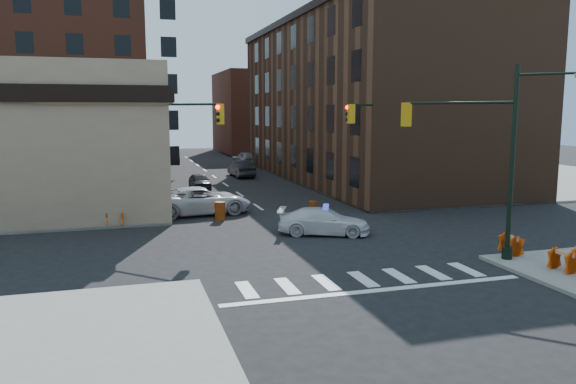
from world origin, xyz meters
TOP-DOWN VIEW (x-y plane):
  - ground at (0.00, 0.00)m, footprint 140.00×140.00m
  - sidewalk_ne at (23.00, 32.75)m, footprint 34.00×54.50m
  - apartment_block at (-18.50, 40.00)m, footprint 25.00×25.00m
  - commercial_row_ne at (13.00, 22.50)m, footprint 14.00×34.00m
  - filler_nw at (-16.00, 62.00)m, footprint 20.00×18.00m
  - filler_ne at (14.00, 58.00)m, footprint 16.00×16.00m
  - signal_pole_se at (6.04, -5.52)m, footprint 5.40×5.27m
  - signal_pole_nw at (-5.85, 5.34)m, footprint 3.58×3.67m
  - signal_pole_ne at (5.84, 5.35)m, footprint 3.67×3.58m
  - tree_ne_near at (7.50, 26.00)m, footprint 3.00×3.00m
  - tree_ne_far at (7.50, 34.00)m, footprint 3.00×3.00m
  - police_car at (1.29, 0.97)m, footprint 5.07×3.56m
  - pickup at (-3.97, 8.46)m, footprint 6.36×3.44m
  - parked_car_wnear at (-2.50, 19.89)m, footprint 1.57×3.76m
  - parked_car_wfar at (-5.50, 31.74)m, footprint 1.41×3.88m
  - parked_car_wdeep at (-2.97, 44.73)m, footprint 2.63×5.45m
  - parked_car_enear at (2.50, 27.09)m, footprint 1.91×4.85m
  - parked_car_efar at (5.50, 38.95)m, footprint 2.37×4.87m
  - pedestrian_a at (-6.50, 8.39)m, footprint 0.83×0.78m
  - pedestrian_b at (-11.34, 7.16)m, footprint 1.10×1.02m
  - pedestrian_c at (-13.00, 7.43)m, footprint 1.10×0.76m
  - barrel_road at (2.45, 6.00)m, footprint 0.58×0.58m
  - barrel_bank at (-3.19, 6.21)m, footprint 0.63×0.63m
  - barricade_se_a at (7.46, -5.70)m, footprint 0.71×1.18m
  - barricade_se_c at (7.63, -8.50)m, footprint 0.63×1.12m
  - barricade_nw_a at (-9.01, 5.70)m, footprint 1.15×0.71m
  - barricade_nw_b at (-12.00, 7.60)m, footprint 1.48×0.99m

SIDE VIEW (x-z plane):
  - ground at x=0.00m, z-range 0.00..0.00m
  - sidewalk_ne at x=23.00m, z-range 0.00..0.15m
  - barrel_road at x=2.45m, z-range 0.00..0.90m
  - barrel_bank at x=-3.19m, z-range 0.00..1.09m
  - barricade_nw_a at x=-9.01m, z-range 0.15..0.95m
  - barricade_se_c at x=7.63m, z-range 0.15..0.96m
  - barricade_se_a at x=7.46m, z-range 0.15..0.98m
  - parked_car_wfar at x=-5.50m, z-range 0.00..1.27m
  - parked_car_wnear at x=-2.50m, z-range 0.00..1.27m
  - barricade_nw_b at x=-12.00m, z-range 0.15..1.17m
  - police_car at x=1.29m, z-range 0.00..1.36m
  - parked_car_wdeep at x=-2.97m, z-range 0.00..1.53m
  - parked_car_enear at x=2.50m, z-range 0.00..1.57m
  - parked_car_efar at x=5.50m, z-range 0.00..1.60m
  - pickup at x=-3.97m, z-range 0.00..1.69m
  - pedestrian_c at x=-13.00m, z-range 0.15..1.88m
  - pedestrian_b at x=-11.34m, z-range 0.15..1.95m
  - pedestrian_a at x=-6.50m, z-range 0.15..2.06m
  - tree_ne_near at x=7.50m, z-range 1.06..5.91m
  - tree_ne_far at x=7.50m, z-range 1.06..5.91m
  - signal_pole_nw at x=-5.85m, z-range 0.34..8.34m
  - signal_pole_ne at x=5.84m, z-range 0.34..8.34m
  - signal_pole_se at x=6.04m, z-range 0.61..8.61m
  - filler_ne at x=14.00m, z-range 0.00..12.00m
  - commercial_row_ne at x=13.00m, z-range 0.00..14.00m
  - filler_nw at x=-16.00m, z-range 0.00..16.00m
  - apartment_block at x=-18.50m, z-range 0.00..24.00m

